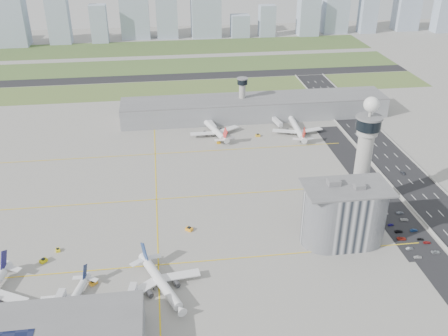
{
  "coord_description": "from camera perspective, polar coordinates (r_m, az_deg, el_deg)",
  "views": [
    {
      "loc": [
        -34.34,
        -218.97,
        149.6
      ],
      "look_at": [
        0.0,
        35.0,
        15.0
      ],
      "focal_mm": 40.0,
      "sensor_mm": 36.0,
      "label": 1
    }
  ],
  "objects": [
    {
      "name": "car_lot_3",
      "position": [
        275.35,
        19.34,
        -6.84
      ],
      "size": [
        4.27,
        1.78,
        1.23
      ],
      "primitive_type": "imported",
      "rotation": [
        0.0,
        0.0,
        1.58
      ],
      "color": "black",
      "rests_on": "ground"
    },
    {
      "name": "ground",
      "position": [
        267.41,
        1.01,
        -6.31
      ],
      "size": [
        1000.0,
        1000.0,
        0.0
      ],
      "primitive_type": "plane",
      "color": "#9D9A92"
    },
    {
      "name": "taxiway_line_h_0",
      "position": [
        241.08,
        -7.51,
        -10.93
      ],
      "size": [
        260.0,
        0.6,
        0.01
      ],
      "primitive_type": "cube",
      "color": "yellow",
      "rests_on": "ground"
    },
    {
      "name": "tug_3",
      "position": [
        261.87,
        -4.01,
        -6.94
      ],
      "size": [
        4.24,
        4.08,
        2.04
      ],
      "primitive_type": null,
      "rotation": [
        0.0,
        0.0,
        -2.25
      ],
      "color": "orange",
      "rests_on": "ground"
    },
    {
      "name": "car_hw_2",
      "position": [
        402.63,
        15.83,
        4.89
      ],
      "size": [
        2.03,
        4.01,
        1.09
      ],
      "primitive_type": "imported",
      "rotation": [
        0.0,
        0.0,
        -0.06
      ],
      "color": "navy",
      "rests_on": "ground"
    },
    {
      "name": "airplane_far_a",
      "position": [
        368.06,
        -1.12,
        4.8
      ],
      "size": [
        49.47,
        54.11,
        12.66
      ],
      "primitive_type": null,
      "rotation": [
        0.0,
        0.0,
        1.85
      ],
      "color": "white",
      "rests_on": "ground"
    },
    {
      "name": "skyline_bldg_16",
      "position": [
        748.57,
        23.98,
        16.73
      ],
      "size": [
        23.04,
        18.43,
        71.56
      ],
      "primitive_type": "cube",
      "color": "#9EADC1",
      "rests_on": "ground"
    },
    {
      "name": "airplane_near_c",
      "position": [
        223.56,
        -7.14,
        -12.46
      ],
      "size": [
        51.61,
        55.18,
        12.36
      ],
      "primitive_type": null,
      "rotation": [
        0.0,
        0.0,
        -1.18
      ],
      "color": "white",
      "rests_on": "ground"
    },
    {
      "name": "tug_4",
      "position": [
        355.91,
        -0.63,
        3.04
      ],
      "size": [
        2.75,
        3.82,
        2.13
      ],
      "primitive_type": null,
      "rotation": [
        0.0,
        0.0,
        -0.06
      ],
      "color": "orange",
      "rests_on": "ground"
    },
    {
      "name": "runway",
      "position": [
        503.88,
        -5.82,
        10.3
      ],
      "size": [
        480.0,
        22.0,
        0.1
      ],
      "primitive_type": "cube",
      "color": "black",
      "rests_on": "ground"
    },
    {
      "name": "car_lot_7",
      "position": [
        272.05,
        22.19,
        -7.88
      ],
      "size": [
        3.87,
        1.7,
        1.11
      ],
      "primitive_type": "imported",
      "rotation": [
        0.0,
        0.0,
        1.53
      ],
      "color": "maroon",
      "rests_on": "ground"
    },
    {
      "name": "jet_bridge_near_2",
      "position": [
        216.42,
        -10.97,
        -15.63
      ],
      "size": [
        5.39,
        14.31,
        5.7
      ],
      "primitive_type": null,
      "rotation": [
        0.0,
        0.0,
        1.4
      ],
      "color": "silver",
      "rests_on": "ground"
    },
    {
      "name": "skyline_bldg_10",
      "position": [
        665.58,
        1.84,
        15.93
      ],
      "size": [
        23.01,
        18.41,
        27.75
      ],
      "primitive_type": "cube",
      "color": "#9EADC1",
      "rests_on": "ground"
    },
    {
      "name": "tug_5",
      "position": [
        367.19,
        3.88,
        3.77
      ],
      "size": [
        3.56,
        2.54,
        2.0
      ],
      "primitive_type": null,
      "rotation": [
        0.0,
        0.0,
        1.52
      ],
      "color": "gold",
      "rests_on": "ground"
    },
    {
      "name": "car_lot_5",
      "position": [
        288.11,
        17.92,
        -4.96
      ],
      "size": [
        3.5,
        1.22,
        1.15
      ],
      "primitive_type": "imported",
      "rotation": [
        0.0,
        0.0,
        1.57
      ],
      "color": "silver",
      "rests_on": "ground"
    },
    {
      "name": "car_lot_8",
      "position": [
        273.27,
        21.53,
        -7.57
      ],
      "size": [
        3.44,
        1.72,
        1.12
      ],
      "primitive_type": "imported",
      "rotation": [
        0.0,
        0.0,
        1.45
      ],
      "color": "black",
      "rests_on": "ground"
    },
    {
      "name": "grass_strip_2",
      "position": [
        617.53,
        -6.32,
        13.53
      ],
      "size": [
        480.0,
        70.0,
        0.08
      ],
      "primitive_type": "cube",
      "color": "#445D2C",
      "rests_on": "ground"
    },
    {
      "name": "secondary_tower",
      "position": [
        396.72,
        2.09,
        8.44
      ],
      "size": [
        8.6,
        8.6,
        31.9
      ],
      "color": "#ADAAA5",
      "rests_on": "ground"
    },
    {
      "name": "barrier_left",
      "position": [
        297.43,
        20.69,
        -4.35
      ],
      "size": [
        0.6,
        500.0,
        1.2
      ],
      "primitive_type": "cube",
      "color": "#9E9E99",
      "rests_on": "ground"
    },
    {
      "name": "grass_strip_0",
      "position": [
        468.7,
        -5.61,
        8.97
      ],
      "size": [
        480.0,
        50.0,
        0.08
      ],
      "primitive_type": "cube",
      "color": "#536D33",
      "rests_on": "ground"
    },
    {
      "name": "terminal_pier",
      "position": [
        400.34,
        3.53,
        6.93
      ],
      "size": [
        210.0,
        32.0,
        15.8
      ],
      "color": "gray",
      "rests_on": "ground"
    },
    {
      "name": "tug_0",
      "position": [
        255.1,
        -19.94,
        -9.88
      ],
      "size": [
        3.99,
        4.05,
        1.96
      ],
      "primitive_type": null,
      "rotation": [
        0.0,
        0.0,
        -0.75
      ],
      "color": "#CFC00A",
      "rests_on": "ground"
    },
    {
      "name": "skyline_bldg_14",
      "position": [
        712.49,
        16.23,
        17.37
      ],
      "size": [
        21.59,
        17.28,
        68.75
      ],
      "primitive_type": "cube",
      "color": "#9EADC1",
      "rests_on": "ground"
    },
    {
      "name": "skyline_bldg_8",
      "position": [
        659.59,
        -6.63,
        18.12
      ],
      "size": [
        26.33,
        21.06,
        83.39
      ],
      "primitive_type": "cube",
      "color": "#9EADC1",
      "rests_on": "ground"
    },
    {
      "name": "car_lot_10",
      "position": [
        286.1,
        19.92,
        -5.56
      ],
      "size": [
        4.45,
        2.6,
        1.17
      ],
      "primitive_type": "imported",
      "rotation": [
        0.0,
        0.0,
        1.41
      ],
      "color": "silver",
      "rests_on": "ground"
    },
    {
      "name": "skyline_bldg_4",
      "position": [
        667.36,
        -23.2,
        15.28
      ],
      "size": [
        35.81,
        28.65,
        60.36
      ],
      "primitive_type": "cube",
      "color": "#9EADC1",
      "rests_on": "ground"
    },
    {
      "name": "car_lot_11",
      "position": [
        291.16,
        19.47,
        -4.85
      ],
      "size": [
        4.28,
        1.77,
        1.24
      ],
      "primitive_type": "imported",
      "rotation": [
        0.0,
        0.0,
        1.58
      ],
      "color": "gray",
      "rests_on": "ground"
    },
    {
      "name": "car_lot_9",
      "position": [
        278.74,
        20.87,
        -6.67
      ],
      "size": [
        4.08,
        1.79,
        1.3
      ],
      "primitive_type": "imported",
      "rotation": [
        0.0,
        0.0,
        1.68
      ],
      "color": "navy",
      "rests_on": "ground"
    },
    {
      "name": "taxiway_line_h_1",
      "position": [
        290.51,
        -7.72,
        -3.57
      ],
      "size": [
        260.0,
        0.6,
        0.01
      ],
      "primitive_type": "cube",
      "color": "yellow",
      "rests_on": "ground"
    },
    {
      "name": "car_lot_4",
      "position": [
        279.41,
        18.52,
        -6.16
      ],
      "size": [
        3.49,
        1.86,
        1.13
      ],
      "primitive_type": "imported",
      "rotation": [
        0.0,
        0.0,
        1.74
      ],
      "color": "navy",
      "rests_on": "ground"
    },
    {
      "name": "car_lot_2",
      "position": [
        270.27,
        19.64,
        -7.6
      ],
      "size": [
        4.91,
        2.75,
        1.3
      ],
      "primitive_type": "imported",
      "rotation": [
        0.0,
        0.0,
        1.44
      ],
      "color": "#AB281B",
      "rests_on": "ground"
    },
    {
      "name": "skyline_bldg_13",
      "position": [
        702.01,
        12.65,
        18.15
      ],
      "size": [
        32.26,
        25.81,
        81.2
      ],
      "primitive_type": "cube",
      "color": "#9EADC1",
      "rests_on": "ground"
    },
    {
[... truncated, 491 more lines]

